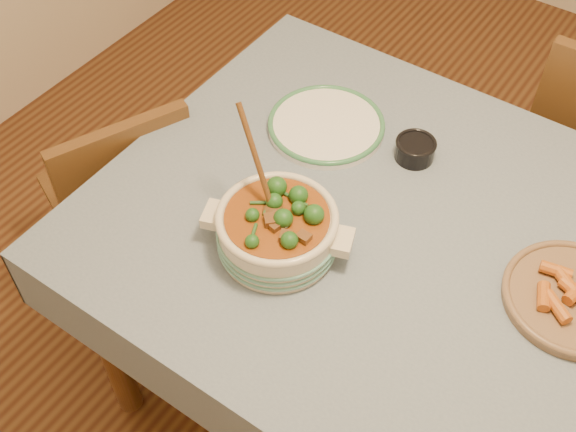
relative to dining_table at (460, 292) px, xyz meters
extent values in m
plane|color=#462314|center=(0.00, 0.00, -0.66)|extent=(4.50, 4.50, 0.00)
cube|color=brown|center=(0.00, 0.00, 0.06)|extent=(1.60, 1.00, 0.05)
cube|color=gray|center=(0.00, 0.00, 0.09)|extent=(1.68, 1.08, 0.01)
cylinder|color=brown|center=(-0.73, -0.43, -0.31)|extent=(0.07, 0.07, 0.70)
cylinder|color=brown|center=(-0.73, 0.43, -0.31)|extent=(0.07, 0.07, 0.70)
cylinder|color=beige|center=(-0.36, -0.18, 0.14)|extent=(0.32, 0.32, 0.10)
torus|color=beige|center=(-0.36, -0.18, 0.19)|extent=(0.26, 0.26, 0.02)
cube|color=beige|center=(-0.23, -0.14, 0.16)|extent=(0.06, 0.08, 0.02)
cube|color=beige|center=(-0.49, -0.23, 0.16)|extent=(0.06, 0.08, 0.02)
cylinder|color=#964815|center=(-0.36, -0.18, 0.18)|extent=(0.22, 0.22, 0.02)
cylinder|color=white|center=(-0.48, 0.19, 0.10)|extent=(0.34, 0.34, 0.02)
torus|color=#3A8052|center=(-0.48, 0.19, 0.11)|extent=(0.29, 0.29, 0.01)
cylinder|color=black|center=(-0.25, 0.23, 0.12)|extent=(0.12, 0.12, 0.05)
torus|color=black|center=(-0.25, 0.23, 0.14)|extent=(0.10, 0.10, 0.01)
cylinder|color=black|center=(-0.25, 0.23, 0.13)|extent=(0.08, 0.08, 0.01)
cylinder|color=#826648|center=(0.21, 0.04, 0.10)|extent=(0.35, 0.35, 0.02)
torus|color=#826648|center=(0.21, 0.04, 0.11)|extent=(0.29, 0.29, 0.02)
cylinder|color=brown|center=(-0.08, 1.05, -0.44)|extent=(0.04, 0.04, 0.44)
cylinder|color=brown|center=(-0.08, 0.70, -0.44)|extent=(0.04, 0.04, 0.44)
cube|color=brown|center=(-1.03, -0.07, -0.27)|extent=(0.49, 0.49, 0.04)
cube|color=brown|center=(-0.88, -0.13, -0.07)|extent=(0.18, 0.35, 0.40)
cylinder|color=brown|center=(-1.11, 0.14, -0.47)|extent=(0.04, 0.04, 0.40)
cylinder|color=brown|center=(-1.24, -0.15, -0.47)|extent=(0.04, 0.04, 0.40)
cylinder|color=brown|center=(-0.82, 0.01, -0.47)|extent=(0.04, 0.04, 0.40)
cylinder|color=brown|center=(-0.95, -0.28, -0.47)|extent=(0.04, 0.04, 0.40)
camera|label=1|loc=(0.20, -0.96, 1.32)|focal=45.00mm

